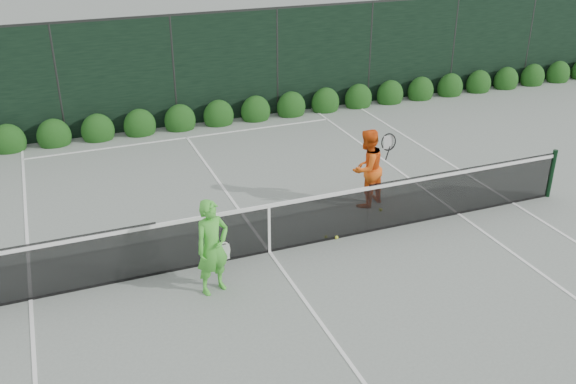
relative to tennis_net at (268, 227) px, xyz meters
name	(u,v)px	position (x,y,z in m)	size (l,w,h in m)	color
ground	(269,252)	(0.02, 0.00, -0.53)	(80.00, 80.00, 0.00)	gray
tennis_net	(268,227)	(0.00, 0.00, 0.00)	(12.90, 0.10, 1.07)	black
player_woman	(212,247)	(-1.24, -0.82, 0.29)	(0.69, 0.56, 1.64)	green
player_man	(367,168)	(2.57, 1.10, 0.30)	(1.00, 0.90, 1.66)	#F95E14
court_lines	(269,252)	(0.02, 0.00, -0.53)	(11.03, 23.83, 0.01)	white
windscreen_fence	(336,251)	(0.02, -2.71, 0.98)	(32.00, 21.07, 3.06)	black
hedge_row	(180,121)	(0.02, 7.15, -0.30)	(31.66, 0.65, 0.94)	#12380F
tennis_balls	(349,228)	(1.77, 0.25, -0.50)	(1.59, 0.78, 0.07)	#D5E332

